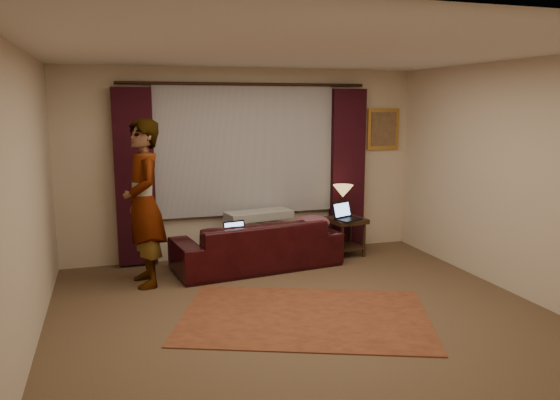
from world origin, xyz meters
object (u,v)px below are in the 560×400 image
object	(u,v)px
sofa	(257,235)
end_table	(346,237)
person	(144,203)
tiffany_lamp	(343,201)
laptop_table	(348,211)
laptop_sofa	(238,231)

from	to	relation	value
sofa	end_table	bearing A→B (deg)	-179.73
person	tiffany_lamp	bearing A→B (deg)	92.18
end_table	person	world-z (taller)	person
tiffany_lamp	laptop_table	xyz separation A→B (m)	(-0.00, -0.21, -0.11)
sofa	person	xyz separation A→B (m)	(-1.43, -0.26, 0.54)
sofa	person	size ratio (longest dim) A/B	1.10
laptop_sofa	person	xyz separation A→B (m)	(-1.13, -0.10, 0.44)
end_table	person	size ratio (longest dim) A/B	0.28
end_table	tiffany_lamp	bearing A→B (deg)	108.65
sofa	laptop_sofa	size ratio (longest dim) A/B	6.77
end_table	tiffany_lamp	xyz separation A→B (m)	(-0.03, 0.08, 0.50)
laptop_sofa	end_table	distance (m)	1.71
laptop_table	tiffany_lamp	bearing A→B (deg)	64.86
tiffany_lamp	laptop_table	bearing A→B (deg)	-91.38
end_table	tiffany_lamp	distance (m)	0.51
end_table	sofa	bearing A→B (deg)	-172.16
sofa	laptop_sofa	distance (m)	0.35
person	laptop_table	bearing A→B (deg)	88.00
sofa	laptop_table	bearing A→B (deg)	175.05
sofa	end_table	size ratio (longest dim) A/B	4.00
sofa	laptop_table	distance (m)	1.34
laptop_sofa	tiffany_lamp	distance (m)	1.69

